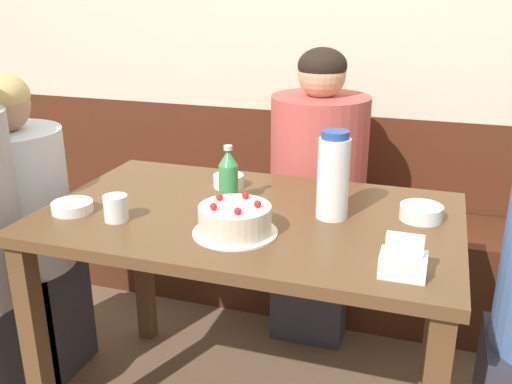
{
  "coord_description": "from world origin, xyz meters",
  "views": [
    {
      "loc": [
        0.52,
        -1.53,
        1.42
      ],
      "look_at": [
        0.0,
        0.05,
        0.82
      ],
      "focal_mm": 40.0,
      "sensor_mm": 36.0,
      "label": 1
    }
  ],
  "objects": [
    {
      "name": "back_wall",
      "position": [
        0.0,
        1.05,
        1.25
      ],
      "size": [
        4.8,
        0.04,
        2.5
      ],
      "color": "#4C2314",
      "rests_on": "ground_plane"
    },
    {
      "name": "bench_seat",
      "position": [
        0.0,
        0.83,
        0.23
      ],
      "size": [
        2.34,
        0.38,
        0.46
      ],
      "color": "#472314",
      "rests_on": "ground_plane"
    },
    {
      "name": "dining_table",
      "position": [
        0.0,
        0.0,
        0.66
      ],
      "size": [
        1.26,
        0.77,
        0.77
      ],
      "color": "brown",
      "rests_on": "ground_plane"
    },
    {
      "name": "birthday_cake",
      "position": [
        0.01,
        -0.16,
        0.81
      ],
      "size": [
        0.24,
        0.24,
        0.1
      ],
      "color": "white",
      "rests_on": "dining_table"
    },
    {
      "name": "water_pitcher",
      "position": [
        0.24,
        0.04,
        0.9
      ],
      "size": [
        0.09,
        0.09,
        0.26
      ],
      "color": "white",
      "rests_on": "dining_table"
    },
    {
      "name": "soju_bottle",
      "position": [
        -0.09,
        0.06,
        0.86
      ],
      "size": [
        0.06,
        0.06,
        0.19
      ],
      "color": "#388E4C",
      "rests_on": "dining_table"
    },
    {
      "name": "napkin_holder",
      "position": [
        0.48,
        -0.27,
        0.81
      ],
      "size": [
        0.11,
        0.08,
        0.11
      ],
      "color": "white",
      "rests_on": "dining_table"
    },
    {
      "name": "bowl_soup_white",
      "position": [
        0.5,
        0.11,
        0.8
      ],
      "size": [
        0.13,
        0.13,
        0.04
      ],
      "color": "white",
      "rests_on": "dining_table"
    },
    {
      "name": "bowl_rice_small",
      "position": [
        -0.52,
        -0.16,
        0.79
      ],
      "size": [
        0.13,
        0.13,
        0.03
      ],
      "color": "white",
      "rests_on": "dining_table"
    },
    {
      "name": "bowl_side_dish",
      "position": [
        -0.14,
        0.2,
        0.79
      ],
      "size": [
        0.1,
        0.1,
        0.04
      ],
      "color": "white",
      "rests_on": "dining_table"
    },
    {
      "name": "glass_water_tall",
      "position": [
        -0.35,
        -0.18,
        0.81
      ],
      "size": [
        0.07,
        0.07,
        0.08
      ],
      "color": "silver",
      "rests_on": "dining_table"
    },
    {
      "name": "person_pale_blue_shirt",
      "position": [
        -0.89,
        0.01,
        0.57
      ],
      "size": [
        0.37,
        0.37,
        1.15
      ],
      "color": "#33333D",
      "rests_on": "ground_plane"
    },
    {
      "name": "person_dark_striped",
      "position": [
        0.08,
        0.65,
        0.6
      ],
      "size": [
        0.39,
        0.39,
        1.21
      ],
      "rotation": [
        0.0,
        0.0,
        -1.57
      ],
      "color": "#33333D",
      "rests_on": "ground_plane"
    }
  ]
}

